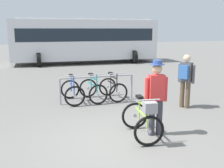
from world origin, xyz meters
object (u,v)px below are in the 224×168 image
at_px(racked_bike_teal, 93,90).
at_px(pedestrian_with_backpack, 186,78).
at_px(featured_bicycle, 143,119).
at_px(racked_bike_black, 113,89).
at_px(bus_distant, 85,38).
at_px(person_with_featured_bike, 156,95).
at_px(racked_bike_blue, 72,92).

xyz_separation_m(racked_bike_teal, pedestrian_with_backpack, (2.45, -1.70, 0.57)).
bearing_deg(pedestrian_with_backpack, featured_bicycle, -142.12).
distance_m(racked_bike_black, featured_bicycle, 3.46).
xyz_separation_m(featured_bicycle, bus_distant, (1.90, 13.63, 1.30)).
bearing_deg(pedestrian_with_backpack, person_with_featured_bike, -138.69).
relative_size(racked_bike_teal, bus_distant, 0.11).
bearing_deg(racked_bike_black, bus_distant, 82.04).
height_order(person_with_featured_bike, bus_distant, bus_distant).
bearing_deg(racked_bike_blue, pedestrian_with_backpack, -28.45).
xyz_separation_m(person_with_featured_bike, pedestrian_with_backpack, (1.87, 1.64, -0.01)).
xyz_separation_m(racked_bike_teal, racked_bike_black, (0.70, -0.01, -0.00)).
bearing_deg(featured_bicycle, racked_bike_teal, 93.70).
xyz_separation_m(racked_bike_blue, featured_bicycle, (0.92, -3.45, 0.08)).
bearing_deg(featured_bicycle, pedestrian_with_backpack, 37.88).
height_order(racked_bike_teal, pedestrian_with_backpack, pedestrian_with_backpack).
relative_size(racked_bike_blue, racked_bike_teal, 0.97).
relative_size(racked_bike_teal, pedestrian_with_backpack, 0.70).
bearing_deg(racked_bike_black, person_with_featured_bike, -91.94).
relative_size(racked_bike_blue, racked_bike_black, 0.99).
xyz_separation_m(racked_bike_blue, pedestrian_with_backpack, (3.15, -1.71, 0.57)).
height_order(racked_bike_teal, person_with_featured_bike, person_with_featured_bike).
height_order(racked_bike_blue, racked_bike_teal, same).
height_order(racked_bike_blue, person_with_featured_bike, person_with_featured_bike).
relative_size(racked_bike_blue, featured_bicycle, 0.92).
relative_size(racked_bike_teal, racked_bike_black, 1.02).
xyz_separation_m(racked_bike_blue, racked_bike_teal, (0.70, -0.01, -0.00)).
xyz_separation_m(racked_bike_black, person_with_featured_bike, (-0.11, -3.33, 0.58)).
bearing_deg(racked_bike_blue, racked_bike_teal, -0.77).
xyz_separation_m(featured_bicycle, pedestrian_with_backpack, (2.23, 1.74, 0.49)).
distance_m(racked_bike_blue, pedestrian_with_backpack, 3.63).
height_order(racked_bike_black, pedestrian_with_backpack, pedestrian_with_backpack).
xyz_separation_m(racked_bike_teal, person_with_featured_bike, (0.59, -3.34, 0.58)).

